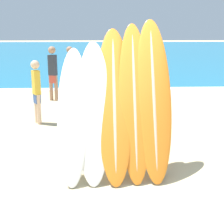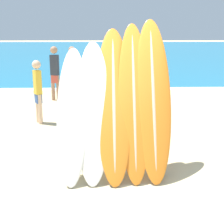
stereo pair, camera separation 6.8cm
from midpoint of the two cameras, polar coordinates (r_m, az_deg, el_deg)
The scene contains 12 objects.
ground_plane at distance 4.67m, azimuth -0.16°, elevation -14.15°, with size 160.00×160.00×0.00m, color #CCB789.
ocean_water at distance 41.67m, azimuth -1.66°, elevation 11.40°, with size 120.00×60.00×0.01m.
surfboard_rack at distance 4.95m, azimuth 0.69°, elevation -6.73°, with size 1.62×0.04×0.82m.
surfboard_slot_0 at distance 4.87m, azimuth -6.88°, elevation -0.35°, with size 0.48×1.14×2.00m.
surfboard_slot_1 at distance 4.86m, azimuth -3.13°, elevation 0.32°, with size 0.54×1.12×2.10m.
surfboard_slot_2 at distance 4.90m, azimuth 0.73°, elevation 1.72°, with size 0.56×1.31×2.31m.
surfboard_slot_3 at distance 4.91m, azimuth 4.45°, elevation 2.16°, with size 0.50×1.20×2.38m.
surfboard_slot_4 at distance 4.96m, azimuth 7.92°, elevation 2.60°, with size 0.56×1.23×2.46m.
person_near_water at distance 6.96m, azimuth 2.03°, elevation 3.50°, with size 0.28×0.22×1.67m.
person_mid_beach at distance 7.88m, azimuth -13.17°, elevation 4.03°, with size 0.24×0.27×1.57m.
person_far_left at distance 11.53m, azimuth -7.10°, elevation 7.94°, with size 0.23×0.29×1.73m.
person_far_right at distance 10.49m, azimuth -10.23°, elevation 7.34°, with size 0.29×0.24×1.78m.
Camera 2 is at (-0.08, -4.10, 2.24)m, focal length 50.00 mm.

